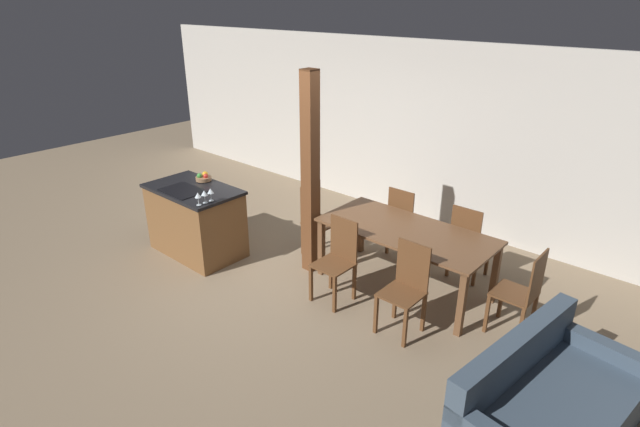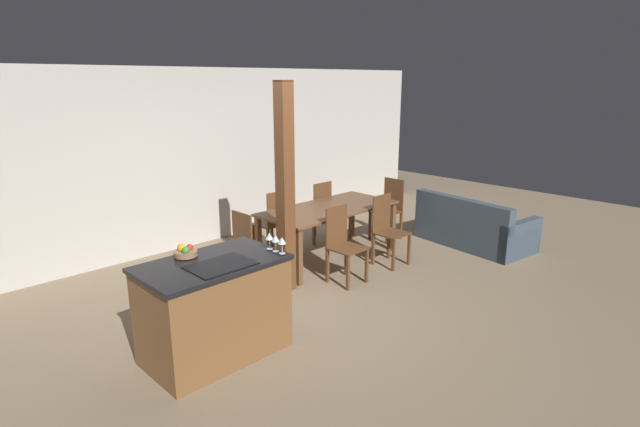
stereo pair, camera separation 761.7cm
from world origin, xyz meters
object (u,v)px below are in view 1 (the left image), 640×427
object	(u,v)px
wine_glass_far	(210,191)
dining_table	(406,237)
wine_glass_near	(198,195)
dining_chair_far_right	(468,241)
kitchen_island	(196,220)
couch	(547,408)
fruit_bowl	(203,177)
dining_chair_near_left	(337,259)
dining_chair_head_end	(317,218)
dining_chair_near_right	(406,287)
wine_glass_middle	(204,193)
dining_chair_foot_end	(522,292)
timber_post	(310,177)
dining_chair_far_left	(404,221)

from	to	relation	value
wine_glass_far	dining_table	distance (m)	2.41
wine_glass_near	dining_chair_far_right	world-z (taller)	wine_glass_near
kitchen_island	couch	size ratio (longest dim) A/B	0.72
wine_glass_near	dining_chair_far_right	size ratio (longest dim) A/B	0.17
fruit_bowl	wine_glass_far	xyz separation A→B (m)	(0.68, -0.39, 0.08)
kitchen_island	dining_chair_near_left	xyz separation A→B (m)	(2.16, 0.38, 0.04)
wine_glass_far	dining_chair_head_end	size ratio (longest dim) A/B	0.17
kitchen_island	dining_chair_near_right	world-z (taller)	dining_chair_near_right
wine_glass_near	wine_glass_middle	size ratio (longest dim) A/B	1.00
wine_glass_near	dining_table	xyz separation A→B (m)	(2.05, 1.39, -0.39)
fruit_bowl	dining_table	size ratio (longest dim) A/B	0.11
dining_chair_near_right	dining_chair_foot_end	bearing A→B (deg)	36.70
dining_chair_far_right	timber_post	distance (m)	2.08
wine_glass_middle	dining_chair_far_right	bearing A→B (deg)	38.62
dining_table	dining_chair_near_left	distance (m)	0.85
wine_glass_far	dining_chair_far_left	bearing A→B (deg)	50.17
kitchen_island	wine_glass_middle	size ratio (longest dim) A/B	8.04
dining_chair_far_right	dining_chair_near_left	bearing A→B (deg)	56.80
dining_chair_far_right	fruit_bowl	bearing A→B (deg)	25.52
wine_glass_near	wine_glass_far	bearing A→B (deg)	90.00
wine_glass_middle	dining_chair_foot_end	bearing A→B (deg)	20.74
wine_glass_far	dining_chair_head_end	bearing A→B (deg)	61.58
dining_chair_foot_end	dining_chair_near_left	bearing A→B (deg)	-69.33
wine_glass_near	wine_glass_middle	distance (m)	0.09
dining_chair_near_left	dining_chair_head_end	size ratio (longest dim) A/B	1.00
wine_glass_far	couch	xyz separation A→B (m)	(4.11, 0.07, -0.81)
dining_chair_near_left	dining_chair_head_end	distance (m)	1.17
fruit_bowl	timber_post	bearing A→B (deg)	15.12
dining_chair_far_right	couch	size ratio (longest dim) A/B	0.54
dining_chair_far_right	dining_chair_head_end	size ratio (longest dim) A/B	1.00
kitchen_island	dining_chair_head_end	bearing A→B (deg)	41.42
timber_post	kitchen_island	bearing A→B (deg)	-155.02
kitchen_island	wine_glass_middle	world-z (taller)	wine_glass_middle
timber_post	wine_glass_middle	bearing A→B (deg)	-134.87
fruit_bowl	dining_chair_near_left	size ratio (longest dim) A/B	0.22
fruit_bowl	dining_chair_far_left	xyz separation A→B (m)	(2.27, 1.52, -0.48)
wine_glass_far	couch	world-z (taller)	wine_glass_far
fruit_bowl	dining_chair_foot_end	bearing A→B (deg)	11.28
wine_glass_near	dining_chair_far_left	size ratio (longest dim) A/B	0.17
dining_table	dining_chair_foot_end	size ratio (longest dim) A/B	2.08
timber_post	dining_chair_far_right	bearing A→B (deg)	34.31
wine_glass_middle	wine_glass_far	size ratio (longest dim) A/B	1.00
dining_chair_far_right	wine_glass_near	bearing A→B (deg)	39.89
wine_glass_near	dining_chair_head_end	size ratio (longest dim) A/B	0.17
wine_glass_near	dining_chair_near_right	bearing A→B (deg)	15.56
dining_chair_foot_end	couch	size ratio (longest dim) A/B	0.54
kitchen_island	dining_chair_far_right	size ratio (longest dim) A/B	1.33
timber_post	wine_glass_far	bearing A→B (deg)	-137.95
dining_table	couch	size ratio (longest dim) A/B	1.12
wine_glass_middle	dining_table	size ratio (longest dim) A/B	0.08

